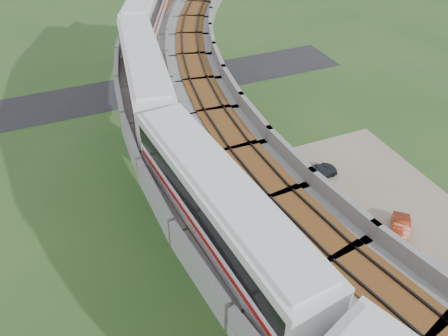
# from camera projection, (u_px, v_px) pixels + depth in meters

# --- Properties ---
(ground) EXTENTS (160.00, 160.00, 0.00)m
(ground) POSITION_uv_depth(u_px,v_px,m) (211.00, 263.00, 33.84)
(ground) COLOR #294F1F
(ground) RESTS_ON ground
(dirt_lot) EXTENTS (18.00, 26.00, 0.04)m
(dirt_lot) POSITION_uv_depth(u_px,v_px,m) (375.00, 229.00, 36.65)
(dirt_lot) COLOR gray
(dirt_lot) RESTS_ON ground
(asphalt_road) EXTENTS (60.00, 8.00, 0.03)m
(asphalt_road) POSITION_uv_depth(u_px,v_px,m) (125.00, 92.00, 55.61)
(asphalt_road) COLOR #232326
(asphalt_road) RESTS_ON ground
(viaduct) EXTENTS (19.58, 73.98, 11.40)m
(viaduct) POSITION_uv_depth(u_px,v_px,m) (262.00, 158.00, 29.44)
(viaduct) COLOR #99968E
(viaduct) RESTS_ON ground
(metro_train) EXTENTS (10.76, 61.34, 3.64)m
(metro_train) POSITION_uv_depth(u_px,v_px,m) (210.00, 125.00, 26.68)
(metro_train) COLOR silver
(metro_train) RESTS_ON ground
(fence) EXTENTS (3.87, 38.73, 1.50)m
(fence) POSITION_uv_depth(u_px,v_px,m) (320.00, 221.00, 36.36)
(fence) COLOR #2D382D
(fence) RESTS_ON ground
(tree_0) EXTENTS (1.96, 1.96, 2.78)m
(tree_0) POSITION_uv_depth(u_px,v_px,m) (229.00, 91.00, 51.81)
(tree_0) COLOR #382314
(tree_0) RESTS_ON ground
(tree_1) EXTENTS (2.81, 2.81, 3.70)m
(tree_1) POSITION_uv_depth(u_px,v_px,m) (235.00, 112.00, 46.87)
(tree_1) COLOR #382314
(tree_1) RESTS_ON ground
(tree_2) EXTENTS (2.97, 2.97, 3.83)m
(tree_2) POSITION_uv_depth(u_px,v_px,m) (236.00, 146.00, 41.76)
(tree_2) COLOR #382314
(tree_2) RESTS_ON ground
(tree_3) EXTENTS (3.04, 3.04, 3.66)m
(tree_3) POSITION_uv_depth(u_px,v_px,m) (278.00, 191.00, 36.94)
(tree_3) COLOR #382314
(tree_3) RESTS_ON ground
(tree_4) EXTENTS (2.18, 2.18, 3.21)m
(tree_4) POSITION_uv_depth(u_px,v_px,m) (324.00, 254.00, 31.59)
(tree_4) COLOR #382314
(tree_4) RESTS_ON ground
(car_white) EXTENTS (3.48, 4.25, 1.36)m
(car_white) POSITION_uv_depth(u_px,v_px,m) (418.00, 259.00, 33.18)
(car_white) COLOR silver
(car_white) RESTS_ON dirt_lot
(car_red) EXTENTS (3.63, 3.83, 1.29)m
(car_red) POSITION_uv_depth(u_px,v_px,m) (400.00, 230.00, 35.65)
(car_red) COLOR #A52C0F
(car_red) RESTS_ON dirt_lot
(car_dark) EXTENTS (4.52, 2.28, 1.26)m
(car_dark) POSITION_uv_depth(u_px,v_px,m) (317.00, 172.00, 41.67)
(car_dark) COLOR black
(car_dark) RESTS_ON dirt_lot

